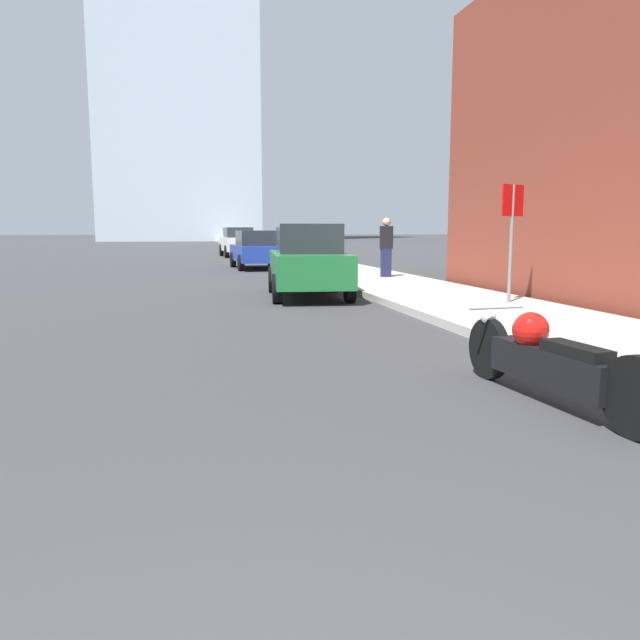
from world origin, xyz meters
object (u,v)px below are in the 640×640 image
Objects in this scene: parked_car_green at (308,261)px; parked_car_white at (238,242)px; parked_car_blue at (257,250)px; stop_sign at (512,223)px; motorcycle at (547,360)px; pedestrian at (386,246)px.

parked_car_white is (0.22, 22.43, 0.03)m from parked_car_green.
parked_car_blue is at bearing 95.48° from parked_car_green.
parked_car_green is at bearing 138.12° from stop_sign.
stop_sign is (3.20, -25.50, 0.83)m from parked_car_white.
motorcycle is 0.64× the size of parked_car_blue.
parked_car_blue is at bearing 113.23° from pedestrian.
parked_car_green is at bearing -93.37° from parked_car_white.
pedestrian reaches higher than parked_car_white.
motorcycle is 20.21m from parked_car_blue.
stop_sign reaches higher than parked_car_green.
stop_sign is (3.42, -3.07, 0.86)m from parked_car_green.
parked_car_green is 2.29× the size of pedestrian.
parked_car_white reaches higher than parked_car_green.
parked_car_blue is 11.47m from parked_car_white.
stop_sign is (3.40, -14.03, 0.93)m from parked_car_blue.
parked_car_green is at bearing -129.69° from pedestrian.
parked_car_blue is 0.94× the size of parked_car_white.
parked_car_blue is 7.85m from pedestrian.
motorcycle is 7.00m from stop_sign.
stop_sign is at bearing 59.18° from motorcycle.
pedestrian is (3.10, -7.21, 0.30)m from parked_car_blue.
motorcycle is at bearing -91.46° from parked_car_blue.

